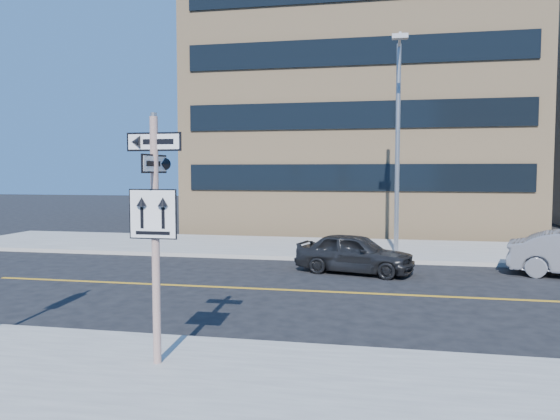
# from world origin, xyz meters

# --- Properties ---
(ground) EXTENTS (120.00, 120.00, 0.00)m
(ground) POSITION_xyz_m (0.00, 0.00, 0.00)
(ground) COLOR black
(ground) RESTS_ON ground
(sign_pole) EXTENTS (0.92, 0.92, 4.06)m
(sign_pole) POSITION_xyz_m (0.00, -2.51, 2.44)
(sign_pole) COLOR silver
(sign_pole) RESTS_ON near_sidewalk
(parked_car_a) EXTENTS (2.44, 4.07, 1.30)m
(parked_car_a) POSITION_xyz_m (2.63, 6.95, 0.65)
(parked_car_a) COLOR black
(parked_car_a) RESTS_ON ground
(streetlight_a) EXTENTS (0.55, 2.25, 8.00)m
(streetlight_a) POSITION_xyz_m (4.00, 10.76, 4.76)
(streetlight_a) COLOR gray
(streetlight_a) RESTS_ON far_sidewalk
(building_brick) EXTENTS (18.00, 18.00, 18.00)m
(building_brick) POSITION_xyz_m (2.00, 25.00, 9.00)
(building_brick) COLOR tan
(building_brick) RESTS_ON ground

